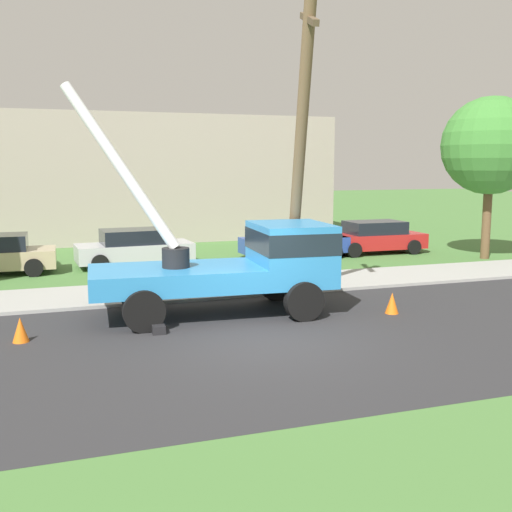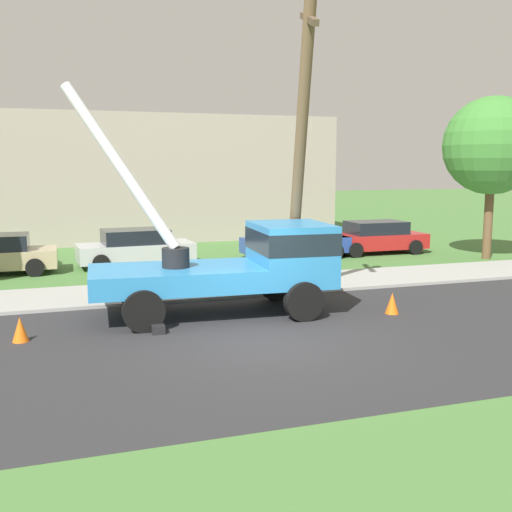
{
  "view_description": "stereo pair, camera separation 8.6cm",
  "coord_description": "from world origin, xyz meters",
  "px_view_note": "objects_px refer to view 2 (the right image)",
  "views": [
    {
      "loc": [
        -4.38,
        -12.25,
        3.89
      ],
      "look_at": [
        0.7,
        2.84,
        1.48
      ],
      "focal_mm": 42.45,
      "sensor_mm": 36.0,
      "label": 1
    },
    {
      "loc": [
        -4.3,
        -12.27,
        3.89
      ],
      "look_at": [
        0.7,
        2.84,
        1.48
      ],
      "focal_mm": 42.45,
      "sensor_mm": 36.0,
      "label": 2
    }
  ],
  "objects_px": {
    "utility_truck": "(244,260)",
    "parked_sedan_silver": "(136,247)",
    "traffic_cone_ahead": "(392,303)",
    "parked_sedan_blue": "(295,241)",
    "roadside_tree_far": "(492,146)",
    "traffic_cone_behind": "(20,329)",
    "leaning_utility_pole": "(300,145)",
    "parked_sedan_red": "(376,237)"
  },
  "relations": [
    {
      "from": "utility_truck",
      "to": "parked_sedan_silver",
      "type": "bearing_deg",
      "value": 101.5
    },
    {
      "from": "traffic_cone_ahead",
      "to": "parked_sedan_silver",
      "type": "distance_m",
      "value": 11.31
    },
    {
      "from": "parked_sedan_blue",
      "to": "roadside_tree_far",
      "type": "xyz_separation_m",
      "value": [
        7.49,
        -2.76,
        3.93
      ]
    },
    {
      "from": "traffic_cone_behind",
      "to": "roadside_tree_far",
      "type": "distance_m",
      "value": 19.59
    },
    {
      "from": "traffic_cone_behind",
      "to": "roadside_tree_far",
      "type": "height_order",
      "value": "roadside_tree_far"
    },
    {
      "from": "utility_truck",
      "to": "leaning_utility_pole",
      "type": "xyz_separation_m",
      "value": [
        1.85,
        0.68,
        3.01
      ]
    },
    {
      "from": "leaning_utility_pole",
      "to": "parked_sedan_red",
      "type": "distance_m",
      "value": 11.17
    },
    {
      "from": "leaning_utility_pole",
      "to": "traffic_cone_ahead",
      "type": "xyz_separation_m",
      "value": [
        1.82,
        -2.02,
        -4.14
      ]
    },
    {
      "from": "utility_truck",
      "to": "leaning_utility_pole",
      "type": "bearing_deg",
      "value": 20.01
    },
    {
      "from": "traffic_cone_ahead",
      "to": "parked_sedan_silver",
      "type": "height_order",
      "value": "parked_sedan_silver"
    },
    {
      "from": "traffic_cone_ahead",
      "to": "roadside_tree_far",
      "type": "relative_size",
      "value": 0.08
    },
    {
      "from": "traffic_cone_behind",
      "to": "parked_sedan_blue",
      "type": "bearing_deg",
      "value": 42.37
    },
    {
      "from": "leaning_utility_pole",
      "to": "parked_sedan_silver",
      "type": "distance_m",
      "value": 9.44
    },
    {
      "from": "parked_sedan_red",
      "to": "utility_truck",
      "type": "bearing_deg",
      "value": -135.6
    },
    {
      "from": "traffic_cone_ahead",
      "to": "utility_truck",
      "type": "bearing_deg",
      "value": 159.91
    },
    {
      "from": "traffic_cone_behind",
      "to": "parked_sedan_red",
      "type": "bearing_deg",
      "value": 33.93
    },
    {
      "from": "parked_sedan_silver",
      "to": "parked_sedan_blue",
      "type": "distance_m",
      "value": 6.64
    },
    {
      "from": "parked_sedan_blue",
      "to": "traffic_cone_ahead",
      "type": "bearing_deg",
      "value": -97.09
    },
    {
      "from": "traffic_cone_ahead",
      "to": "parked_sedan_silver",
      "type": "relative_size",
      "value": 0.12
    },
    {
      "from": "roadside_tree_far",
      "to": "parked_sedan_silver",
      "type": "bearing_deg",
      "value": 168.59
    },
    {
      "from": "leaning_utility_pole",
      "to": "parked_sedan_blue",
      "type": "distance_m",
      "value": 9.16
    },
    {
      "from": "parked_sedan_blue",
      "to": "parked_sedan_red",
      "type": "height_order",
      "value": "same"
    },
    {
      "from": "parked_sedan_silver",
      "to": "parked_sedan_blue",
      "type": "xyz_separation_m",
      "value": [
        6.64,
        -0.09,
        0.0
      ]
    },
    {
      "from": "parked_sedan_blue",
      "to": "roadside_tree_far",
      "type": "bearing_deg",
      "value": -20.23
    },
    {
      "from": "parked_sedan_silver",
      "to": "leaning_utility_pole",
      "type": "bearing_deg",
      "value": -65.5
    },
    {
      "from": "traffic_cone_ahead",
      "to": "parked_sedan_red",
      "type": "xyz_separation_m",
      "value": [
        5.12,
        9.95,
        0.43
      ]
    },
    {
      "from": "traffic_cone_ahead",
      "to": "leaning_utility_pole",
      "type": "bearing_deg",
      "value": 132.07
    },
    {
      "from": "parked_sedan_silver",
      "to": "parked_sedan_blue",
      "type": "height_order",
      "value": "same"
    },
    {
      "from": "leaning_utility_pole",
      "to": "parked_sedan_red",
      "type": "height_order",
      "value": "leaning_utility_pole"
    },
    {
      "from": "leaning_utility_pole",
      "to": "traffic_cone_behind",
      "type": "xyz_separation_m",
      "value": [
        -7.35,
        -1.68,
        -4.14
      ]
    },
    {
      "from": "traffic_cone_behind",
      "to": "parked_sedan_red",
      "type": "distance_m",
      "value": 17.22
    },
    {
      "from": "leaning_utility_pole",
      "to": "traffic_cone_ahead",
      "type": "relative_size",
      "value": 15.41
    },
    {
      "from": "parked_sedan_red",
      "to": "traffic_cone_ahead",
      "type": "bearing_deg",
      "value": -117.2
    },
    {
      "from": "parked_sedan_silver",
      "to": "roadside_tree_far",
      "type": "distance_m",
      "value": 14.94
    },
    {
      "from": "utility_truck",
      "to": "parked_sedan_blue",
      "type": "relative_size",
      "value": 1.51
    },
    {
      "from": "utility_truck",
      "to": "roadside_tree_far",
      "type": "xyz_separation_m",
      "value": [
        12.39,
        5.72,
        3.23
      ]
    },
    {
      "from": "parked_sedan_blue",
      "to": "parked_sedan_silver",
      "type": "bearing_deg",
      "value": 179.21
    },
    {
      "from": "parked_sedan_red",
      "to": "traffic_cone_behind",
      "type": "bearing_deg",
      "value": -146.07
    },
    {
      "from": "parked_sedan_silver",
      "to": "roadside_tree_far",
      "type": "height_order",
      "value": "roadside_tree_far"
    },
    {
      "from": "parked_sedan_blue",
      "to": "utility_truck",
      "type": "bearing_deg",
      "value": -120.02
    },
    {
      "from": "utility_truck",
      "to": "traffic_cone_ahead",
      "type": "height_order",
      "value": "utility_truck"
    },
    {
      "from": "traffic_cone_ahead",
      "to": "parked_sedan_silver",
      "type": "xyz_separation_m",
      "value": [
        -5.42,
        9.91,
        0.43
      ]
    }
  ]
}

